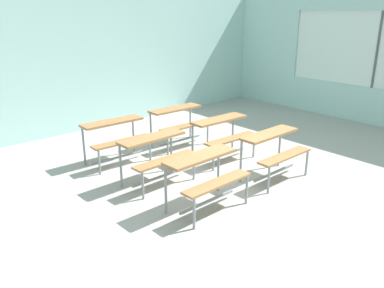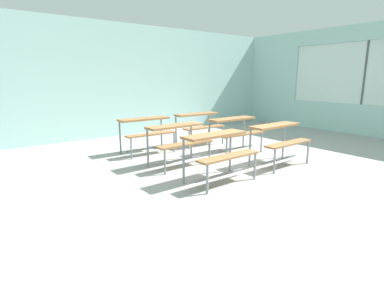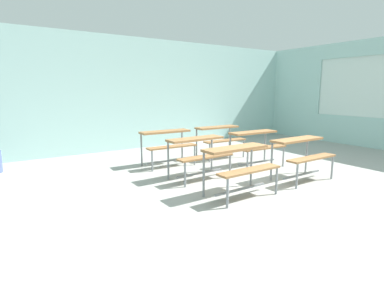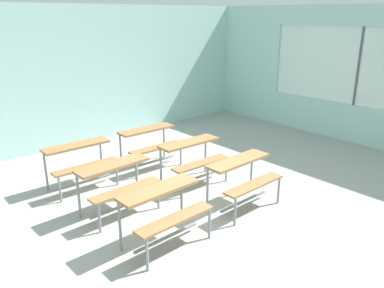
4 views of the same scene
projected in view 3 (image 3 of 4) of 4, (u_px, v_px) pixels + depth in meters
name	position (u px, v px, depth m)	size (l,w,h in m)	color
ground	(273.00, 188.00, 5.05)	(10.00, 9.00, 0.05)	#9E9E99
wall_back	(154.00, 94.00, 8.49)	(10.00, 0.12, 3.00)	#A8D1CC
desk_bench_r0c0	(240.00, 159.00, 4.55)	(1.11, 0.61, 0.74)	olive
desk_bench_r0c1	(302.00, 149.00, 5.36)	(1.10, 0.60, 0.74)	olive
desk_bench_r1c0	(199.00, 148.00, 5.44)	(1.12, 0.62, 0.74)	olive
desk_bench_r1c1	(257.00, 140.00, 6.29)	(1.12, 0.63, 0.74)	olive
desk_bench_r2c0	(167.00, 139.00, 6.41)	(1.12, 0.62, 0.74)	olive
desk_bench_r2c1	(220.00, 134.00, 7.17)	(1.12, 0.62, 0.74)	olive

